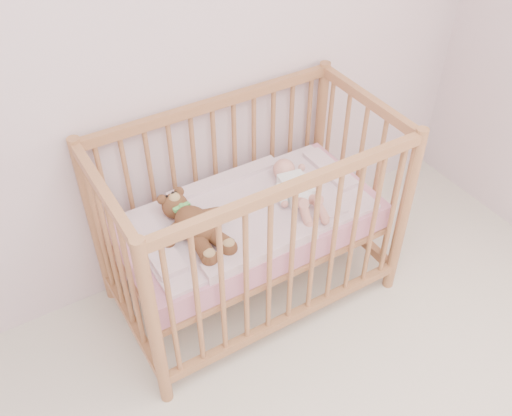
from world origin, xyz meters
TOP-DOWN VIEW (x-y plane):
  - wall_back at (0.00, 2.00)m, footprint 4.00×0.02m
  - crib at (0.40, 1.60)m, footprint 1.36×0.76m
  - mattress at (0.40, 1.60)m, footprint 1.22×0.62m
  - blanket at (0.40, 1.60)m, footprint 1.10×0.58m
  - baby at (0.64, 1.58)m, footprint 0.31×0.52m
  - teddy_bear at (0.10, 1.58)m, footprint 0.39×0.52m

SIDE VIEW (x-z plane):
  - mattress at x=0.40m, z-range 0.42..0.55m
  - crib at x=0.40m, z-range 0.00..1.00m
  - blanket at x=0.40m, z-range 0.53..0.59m
  - baby at x=0.64m, z-range 0.58..0.69m
  - teddy_bear at x=0.10m, z-range 0.58..0.71m
  - wall_back at x=0.00m, z-range 0.00..2.70m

